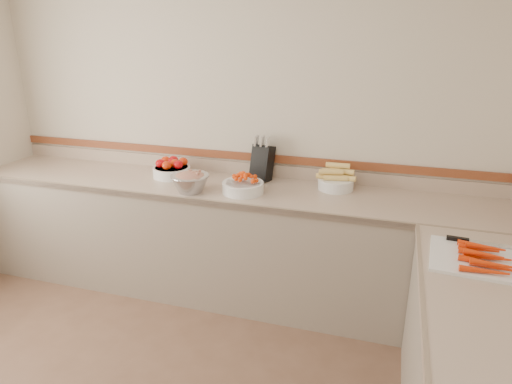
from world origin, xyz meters
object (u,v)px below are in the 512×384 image
(knife_block, at_px, (262,162))
(corn_bowl, at_px, (336,180))
(cutting_board, at_px, (486,259))
(cherry_tomato_bowl, at_px, (243,185))
(rhubarb_bowl, at_px, (190,181))
(tomato_bowl, at_px, (172,169))

(knife_block, bearing_deg, corn_bowl, -5.03)
(corn_bowl, distance_m, cutting_board, 1.25)
(cherry_tomato_bowl, xyz_separation_m, rhubarb_bowl, (-0.36, -0.10, 0.03))
(tomato_bowl, bearing_deg, rhubarb_bowl, -44.76)
(cherry_tomato_bowl, xyz_separation_m, cutting_board, (1.49, -0.62, -0.03))
(knife_block, distance_m, rhubarb_bowl, 0.59)
(corn_bowl, bearing_deg, cutting_board, -45.79)
(knife_block, distance_m, tomato_bowl, 0.72)
(cherry_tomato_bowl, relative_size, cutting_board, 0.54)
(tomato_bowl, relative_size, cherry_tomato_bowl, 0.99)
(rhubarb_bowl, xyz_separation_m, cutting_board, (1.85, -0.52, -0.06))
(cherry_tomato_bowl, relative_size, corn_bowl, 1.04)
(tomato_bowl, height_order, rhubarb_bowl, rhubarb_bowl)
(cherry_tomato_bowl, distance_m, cutting_board, 1.61)
(tomato_bowl, distance_m, corn_bowl, 1.28)
(rhubarb_bowl, bearing_deg, corn_bowl, 20.69)
(tomato_bowl, bearing_deg, corn_bowl, 3.62)
(rhubarb_bowl, height_order, cutting_board, rhubarb_bowl)
(rhubarb_bowl, bearing_deg, cherry_tomato_bowl, 15.51)
(knife_block, relative_size, tomato_bowl, 1.19)
(tomato_bowl, bearing_deg, cherry_tomato_bowl, -16.20)
(knife_block, xyz_separation_m, tomato_bowl, (-0.70, -0.13, -0.08))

